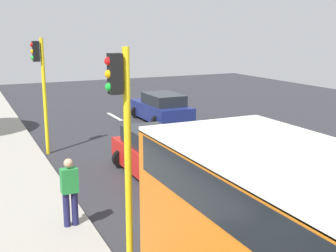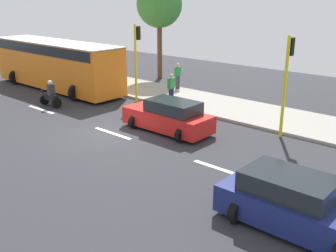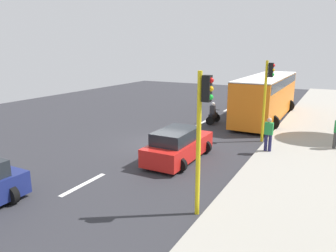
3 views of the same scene
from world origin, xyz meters
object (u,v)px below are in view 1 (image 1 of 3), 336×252
Objects in this scene: car_dark_blue at (162,108)px; traffic_light_corner at (41,80)px; pedestrian_by_tree at (70,190)px; car_red at (156,155)px; traffic_light_midblock at (123,129)px.

traffic_light_corner is at bearing 28.80° from car_dark_blue.
pedestrian_by_tree is (7.33, 10.84, 0.35)m from car_dark_blue.
pedestrian_by_tree is at bearing 55.93° from car_dark_blue.
pedestrian_by_tree is 7.43m from traffic_light_corner.
traffic_light_corner is at bearing -95.07° from pedestrian_by_tree.
car_red is at bearing -140.51° from pedestrian_by_tree.
traffic_light_corner reaches higher than car_dark_blue.
car_red is 5.61m from traffic_light_corner.
traffic_light_midblock is at bearing 62.65° from car_dark_blue.
traffic_light_corner is (-0.63, -7.16, 1.87)m from pedestrian_by_tree.
pedestrian_by_tree is 0.38× the size of traffic_light_midblock.
car_red is 2.58× the size of pedestrian_by_tree.
traffic_light_midblock is (-0.63, 2.11, 1.87)m from pedestrian_by_tree.
car_dark_blue is at bearing -151.20° from traffic_light_corner.
car_red is 6.19m from traffic_light_midblock.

